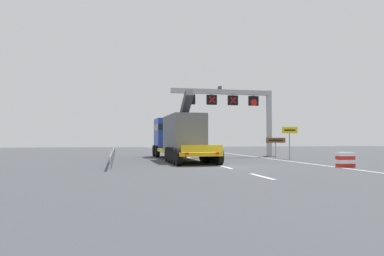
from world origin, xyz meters
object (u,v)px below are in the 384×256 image
object	(u,v)px
exit_sign_yellow	(290,135)
tourist_info_sign_brown	(276,142)
overhead_lane_gantry	(235,103)
heavy_haul_truck_yellow	(177,136)
crash_barrier_striped	(345,160)

from	to	relation	value
exit_sign_yellow	tourist_info_sign_brown	distance (m)	2.23
overhead_lane_gantry	tourist_info_sign_brown	size ratio (longest dim) A/B	5.39
overhead_lane_gantry	heavy_haul_truck_yellow	world-z (taller)	overhead_lane_gantry
tourist_info_sign_brown	crash_barrier_striped	world-z (taller)	tourist_info_sign_brown
overhead_lane_gantry	heavy_haul_truck_yellow	bearing A→B (deg)	-155.96
exit_sign_yellow	tourist_info_sign_brown	world-z (taller)	exit_sign_yellow
overhead_lane_gantry	heavy_haul_truck_yellow	size ratio (longest dim) A/B	0.72
tourist_info_sign_brown	crash_barrier_striped	distance (m)	11.20
heavy_haul_truck_yellow	tourist_info_sign_brown	distance (m)	9.26
overhead_lane_gantry	tourist_info_sign_brown	world-z (taller)	overhead_lane_gantry
tourist_info_sign_brown	overhead_lane_gantry	bearing A→B (deg)	145.79
heavy_haul_truck_yellow	tourist_info_sign_brown	bearing A→B (deg)	3.52
overhead_lane_gantry	heavy_haul_truck_yellow	xyz separation A→B (m)	(-6.07, -2.71, -3.16)
overhead_lane_gantry	exit_sign_yellow	xyz separation A→B (m)	(3.44, -4.26, -3.08)
exit_sign_yellow	crash_barrier_striped	distance (m)	9.22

